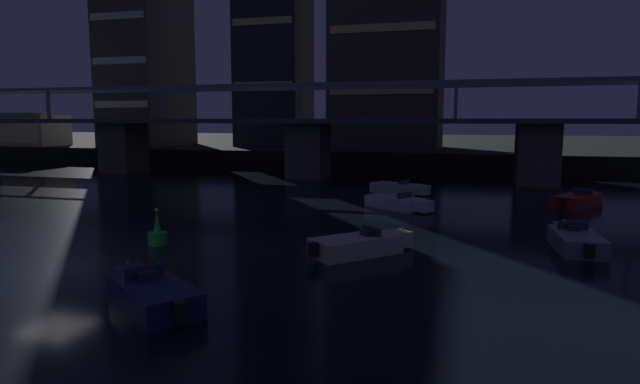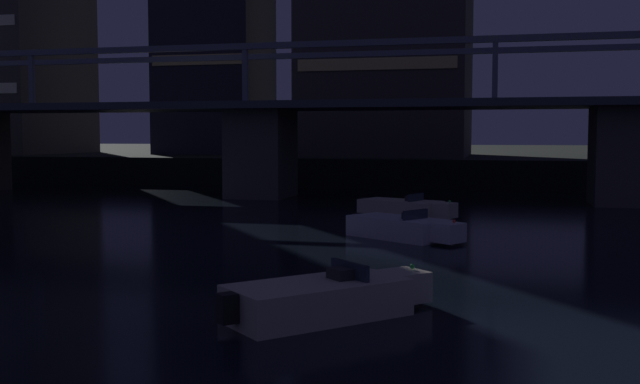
{
  "view_description": "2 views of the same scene",
  "coord_description": "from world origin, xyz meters",
  "px_view_note": "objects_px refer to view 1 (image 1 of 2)",
  "views": [
    {
      "loc": [
        15.84,
        -17.17,
        5.85
      ],
      "look_at": [
        8.13,
        10.41,
        2.02
      ],
      "focal_mm": 30.16,
      "sensor_mm": 36.0,
      "label": 1
    },
    {
      "loc": [
        15.02,
        -10.02,
        3.97
      ],
      "look_at": [
        8.19,
        17.64,
        1.78
      ],
      "focal_mm": 41.79,
      "sensor_mm": 36.0,
      "label": 2
    }
  ],
  "objects_px": {
    "river_bridge": "(308,138)",
    "speedboat_near_left": "(152,293)",
    "speedboat_near_right": "(578,200)",
    "waterfront_pavilion": "(23,130)",
    "speedboat_near_center": "(398,188)",
    "tower_west_low": "(145,44)",
    "speedboat_far_left": "(397,203)",
    "speedboat_mid_right": "(360,245)",
    "speedboat_mid_left": "(575,240)",
    "tower_central": "(390,6)",
    "channel_buoy": "(158,235)"
  },
  "relations": [
    {
      "from": "waterfront_pavilion",
      "to": "speedboat_mid_right",
      "type": "relative_size",
      "value": 2.78
    },
    {
      "from": "speedboat_far_left",
      "to": "speedboat_near_center",
      "type": "bearing_deg",
      "value": 96.9
    },
    {
      "from": "speedboat_near_left",
      "to": "speedboat_mid_left",
      "type": "distance_m",
      "value": 18.62
    },
    {
      "from": "tower_west_low",
      "to": "speedboat_near_left",
      "type": "height_order",
      "value": "tower_west_low"
    },
    {
      "from": "waterfront_pavilion",
      "to": "speedboat_near_center",
      "type": "xyz_separation_m",
      "value": [
        57.61,
        -21.23,
        -4.02
      ]
    },
    {
      "from": "speedboat_near_right",
      "to": "speedboat_near_left",
      "type": "bearing_deg",
      "value": -123.44
    },
    {
      "from": "tower_central",
      "to": "speedboat_far_left",
      "type": "relative_size",
      "value": 7.55
    },
    {
      "from": "tower_west_low",
      "to": "waterfront_pavilion",
      "type": "bearing_deg",
      "value": -162.13
    },
    {
      "from": "speedboat_near_center",
      "to": "channel_buoy",
      "type": "distance_m",
      "value": 22.8
    },
    {
      "from": "river_bridge",
      "to": "waterfront_pavilion",
      "type": "relative_size",
      "value": 7.49
    },
    {
      "from": "tower_central",
      "to": "speedboat_near_right",
      "type": "bearing_deg",
      "value": -59.54
    },
    {
      "from": "tower_central",
      "to": "speedboat_near_center",
      "type": "xyz_separation_m",
      "value": [
        4.86,
        -26.79,
        -19.69
      ]
    },
    {
      "from": "tower_central",
      "to": "channel_buoy",
      "type": "bearing_deg",
      "value": -94.52
    },
    {
      "from": "waterfront_pavilion",
      "to": "speedboat_near_left",
      "type": "xyz_separation_m",
      "value": [
        53.5,
        -49.83,
        -4.02
      ]
    },
    {
      "from": "speedboat_near_right",
      "to": "speedboat_mid_left",
      "type": "relative_size",
      "value": 0.91
    },
    {
      "from": "tower_west_low",
      "to": "speedboat_far_left",
      "type": "relative_size",
      "value": 6.18
    },
    {
      "from": "speedboat_mid_right",
      "to": "channel_buoy",
      "type": "height_order",
      "value": "channel_buoy"
    },
    {
      "from": "speedboat_near_left",
      "to": "speedboat_near_center",
      "type": "height_order",
      "value": "same"
    },
    {
      "from": "speedboat_far_left",
      "to": "speedboat_mid_right",
      "type": "bearing_deg",
      "value": -89.98
    },
    {
      "from": "tower_west_low",
      "to": "speedboat_near_right",
      "type": "height_order",
      "value": "tower_west_low"
    },
    {
      "from": "river_bridge",
      "to": "speedboat_near_left",
      "type": "xyz_separation_m",
      "value": [
        6.28,
        -37.92,
        -3.68
      ]
    },
    {
      "from": "speedboat_mid_left",
      "to": "speedboat_mid_right",
      "type": "distance_m",
      "value": 9.96
    },
    {
      "from": "waterfront_pavilion",
      "to": "speedboat_mid_left",
      "type": "relative_size",
      "value": 2.38
    },
    {
      "from": "tower_central",
      "to": "speedboat_mid_left",
      "type": "xyz_separation_m",
      "value": [
        15.09,
        -43.52,
        -19.69
      ]
    },
    {
      "from": "tower_central",
      "to": "waterfront_pavilion",
      "type": "distance_m",
      "value": 55.31
    },
    {
      "from": "tower_central",
      "to": "speedboat_near_center",
      "type": "distance_m",
      "value": 33.6
    },
    {
      "from": "speedboat_near_center",
      "to": "channel_buoy",
      "type": "relative_size",
      "value": 2.86
    },
    {
      "from": "speedboat_near_right",
      "to": "speedboat_near_center",
      "type": "bearing_deg",
      "value": 166.26
    },
    {
      "from": "river_bridge",
      "to": "speedboat_far_left",
      "type": "bearing_deg",
      "value": -56.28
    },
    {
      "from": "river_bridge",
      "to": "speedboat_near_center",
      "type": "height_order",
      "value": "river_bridge"
    },
    {
      "from": "tower_west_low",
      "to": "speedboat_near_right",
      "type": "bearing_deg",
      "value": -29.5
    },
    {
      "from": "tower_west_low",
      "to": "waterfront_pavilion",
      "type": "distance_m",
      "value": 22.08
    },
    {
      "from": "tower_west_low",
      "to": "speedboat_far_left",
      "type": "height_order",
      "value": "tower_west_low"
    },
    {
      "from": "speedboat_near_right",
      "to": "speedboat_mid_left",
      "type": "height_order",
      "value": "same"
    },
    {
      "from": "river_bridge",
      "to": "tower_central",
      "type": "bearing_deg",
      "value": 72.44
    },
    {
      "from": "speedboat_near_center",
      "to": "speedboat_near_left",
      "type": "bearing_deg",
      "value": -98.16
    },
    {
      "from": "tower_west_low",
      "to": "speedboat_near_right",
      "type": "relative_size",
      "value": 6.24
    },
    {
      "from": "speedboat_mid_left",
      "to": "channel_buoy",
      "type": "distance_m",
      "value": 19.38
    },
    {
      "from": "tower_central",
      "to": "river_bridge",
      "type": "bearing_deg",
      "value": -107.56
    },
    {
      "from": "tower_central",
      "to": "speedboat_near_center",
      "type": "relative_size",
      "value": 7.18
    },
    {
      "from": "speedboat_near_left",
      "to": "speedboat_mid_left",
      "type": "xyz_separation_m",
      "value": [
        14.34,
        11.87,
        0.0
      ]
    },
    {
      "from": "river_bridge",
      "to": "speedboat_near_left",
      "type": "height_order",
      "value": "river_bridge"
    },
    {
      "from": "speedboat_near_center",
      "to": "speedboat_near_right",
      "type": "bearing_deg",
      "value": -13.74
    },
    {
      "from": "river_bridge",
      "to": "tower_west_low",
      "type": "distance_m",
      "value": 36.86
    },
    {
      "from": "river_bridge",
      "to": "waterfront_pavilion",
      "type": "distance_m",
      "value": 48.7
    },
    {
      "from": "waterfront_pavilion",
      "to": "speedboat_near_center",
      "type": "relative_size",
      "value": 2.47
    },
    {
      "from": "speedboat_mid_right",
      "to": "speedboat_far_left",
      "type": "height_order",
      "value": "same"
    },
    {
      "from": "tower_west_low",
      "to": "speedboat_far_left",
      "type": "bearing_deg",
      "value": -39.96
    },
    {
      "from": "waterfront_pavilion",
      "to": "speedboat_near_right",
      "type": "relative_size",
      "value": 2.62
    },
    {
      "from": "river_bridge",
      "to": "speedboat_mid_left",
      "type": "height_order",
      "value": "river_bridge"
    }
  ]
}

